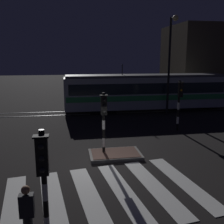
{
  "coord_description": "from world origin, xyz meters",
  "views": [
    {
      "loc": [
        -1.19,
        -10.88,
        4.81
      ],
      "look_at": [
        1.42,
        4.83,
        1.4
      ],
      "focal_mm": 41.69,
      "sensor_mm": 36.0,
      "label": 1
    }
  ],
  "objects": [
    {
      "name": "traffic_light_kerb_mid_left",
      "position": [
        -1.86,
        -4.98,
        2.08
      ],
      "size": [
        0.36,
        0.42,
        3.15
      ],
      "color": "black",
      "rests_on": "ground"
    },
    {
      "name": "pedestrian_waiting_at_kerb",
      "position": [
        -2.33,
        -4.77,
        0.88
      ],
      "size": [
        0.36,
        0.24,
        1.71
      ],
      "color": "black",
      "rests_on": "ground"
    },
    {
      "name": "street_lamp_trackside_right",
      "position": [
        6.94,
        9.37,
        4.94
      ],
      "size": [
        0.44,
        1.21,
        7.89
      ],
      "color": "black",
      "rests_on": "ground"
    },
    {
      "name": "traffic_light_median_centre",
      "position": [
        0.4,
        1.12,
        2.07
      ],
      "size": [
        0.36,
        0.42,
        3.14
      ],
      "color": "black",
      "rests_on": "ground"
    },
    {
      "name": "traffic_light_corner_far_right",
      "position": [
        5.79,
        4.68,
        2.19
      ],
      "size": [
        0.36,
        0.42,
        3.33
      ],
      "color": "black",
      "rests_on": "ground"
    },
    {
      "name": "rail_near",
      "position": [
        0.0,
        10.66,
        0.01
      ],
      "size": [
        80.0,
        0.12,
        0.03
      ],
      "primitive_type": "cube",
      "color": "#59595E",
      "rests_on": "ground"
    },
    {
      "name": "tram",
      "position": [
        5.55,
        11.38,
        1.74
      ],
      "size": [
        14.5,
        2.58,
        4.15
      ],
      "color": "#B2BCC1",
      "rests_on": "ground"
    },
    {
      "name": "rail_far",
      "position": [
        0.0,
        12.1,
        0.01
      ],
      "size": [
        80.0,
        0.12,
        0.03
      ],
      "primitive_type": "cube",
      "color": "#59595E",
      "rests_on": "ground"
    },
    {
      "name": "crosswalk_zebra",
      "position": [
        -0.0,
        -2.51,
        0.01
      ],
      "size": [
        7.51,
        5.58,
        0.02
      ],
      "color": "silver",
      "rests_on": "ground"
    },
    {
      "name": "building_backdrop",
      "position": [
        17.35,
        19.63,
        4.23
      ],
      "size": [
        12.33,
        8.0,
        8.45
      ],
      "primitive_type": "cube",
      "color": "#42382D",
      "rests_on": "ground"
    },
    {
      "name": "ground_plane",
      "position": [
        0.0,
        0.0,
        0.0
      ],
      "size": [
        120.0,
        120.0,
        0.0
      ],
      "primitive_type": "plane",
      "color": "black"
    },
    {
      "name": "traffic_island",
      "position": [
        0.94,
        1.01,
        0.09
      ],
      "size": [
        2.53,
        1.62,
        0.18
      ],
      "color": "slate",
      "rests_on": "ground"
    }
  ]
}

